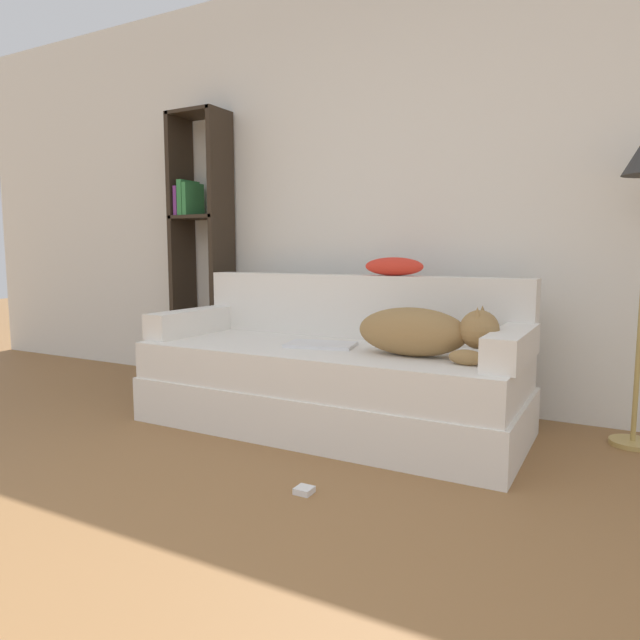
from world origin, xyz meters
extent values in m
cube|color=silver|center=(0.00, 2.93, 1.35)|extent=(8.12, 0.06, 2.70)
cube|color=silver|center=(-0.20, 2.20, 0.12)|extent=(2.03, 0.85, 0.24)
cube|color=silver|center=(-0.20, 2.19, 0.34)|extent=(1.99, 0.81, 0.20)
cube|color=silver|center=(-0.20, 2.55, 0.63)|extent=(1.99, 0.15, 0.37)
cube|color=silver|center=(-1.14, 2.19, 0.52)|extent=(0.15, 0.66, 0.15)
cube|color=silver|center=(0.74, 2.19, 0.52)|extent=(0.15, 0.66, 0.15)
ellipsoid|color=olive|center=(0.28, 2.14, 0.56)|extent=(0.54, 0.24, 0.23)
sphere|color=olive|center=(0.60, 2.14, 0.59)|extent=(0.18, 0.18, 0.18)
cone|color=olive|center=(0.60, 2.09, 0.66)|extent=(0.06, 0.06, 0.08)
cone|color=olive|center=(0.60, 2.18, 0.66)|extent=(0.06, 0.06, 0.08)
ellipsoid|color=olive|center=(0.58, 2.03, 0.48)|extent=(0.16, 0.06, 0.07)
cube|color=silver|center=(-0.23, 2.17, 0.45)|extent=(0.40, 0.29, 0.02)
ellipsoid|color=red|center=(0.02, 2.57, 0.86)|extent=(0.35, 0.14, 0.10)
cube|color=#2D2319|center=(-1.71, 2.75, 0.96)|extent=(0.04, 0.26, 1.92)
cube|color=#2D2319|center=(-1.34, 2.75, 0.96)|extent=(0.04, 0.26, 1.92)
cube|color=#2D2319|center=(-1.52, 2.75, 1.90)|extent=(0.39, 0.26, 0.02)
cube|color=#2D2319|center=(-1.52, 2.75, 1.19)|extent=(0.39, 0.26, 0.02)
cube|color=#753384|center=(-1.66, 2.73, 1.30)|extent=(0.03, 0.20, 0.21)
cube|color=#337F42|center=(-1.62, 2.73, 1.32)|extent=(0.04, 0.20, 0.25)
cube|color=#337F42|center=(-1.58, 2.73, 1.31)|extent=(0.03, 0.20, 0.23)
cylinder|color=tan|center=(1.25, 2.65, 0.01)|extent=(0.21, 0.21, 0.02)
cube|color=silver|center=(0.12, 1.39, 0.01)|extent=(0.07, 0.07, 0.02)
camera|label=1|loc=(1.20, -0.46, 0.94)|focal=32.00mm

